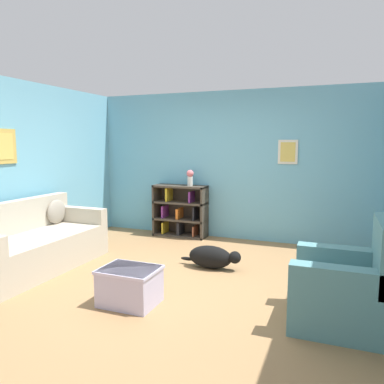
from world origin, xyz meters
The scene contains 9 objects.
ground_plane centered at (0.00, 0.00, 0.00)m, with size 14.00×14.00×0.00m, color #997047.
wall_back centered at (0.00, 2.25, 1.30)m, with size 5.60×0.13×2.60m.
wall_left centered at (-2.55, 0.00, 1.30)m, with size 0.13×5.00×2.60m.
couch centered at (-2.00, -0.39, 0.33)m, with size 0.91×2.01×0.91m.
bookshelf centered at (-0.87, 2.03, 0.46)m, with size 0.98×0.35×0.94m.
recliner_chair centered at (1.94, -0.56, 0.36)m, with size 0.89×0.85×1.02m.
coffee_table centered at (-0.20, -0.89, 0.21)m, with size 0.60×0.48×0.39m.
dog centered at (0.25, 0.51, 0.16)m, with size 0.88×0.28×0.31m.
vase centered at (-0.67, 2.00, 1.10)m, with size 0.13×0.13×0.28m.
Camera 1 is at (1.80, -4.17, 1.69)m, focal length 35.00 mm.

